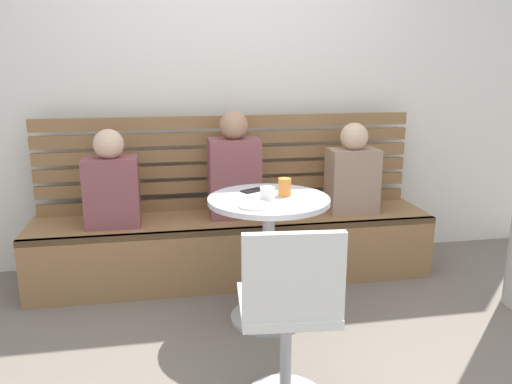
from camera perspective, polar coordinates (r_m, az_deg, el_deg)
ground at (r=2.63m, az=1.50°, el=-19.76°), size 8.00×8.00×0.00m
back_wall at (r=3.80m, az=-3.56°, el=13.93°), size 5.20×0.10×2.90m
booth_bench at (r=3.59m, az=-2.41°, el=-6.14°), size 2.70×0.52×0.44m
booth_backrest at (r=3.67m, az=-3.03°, el=3.35°), size 2.65×0.04×0.67m
cafe_table at (r=2.91m, az=1.40°, el=-4.83°), size 0.68×0.68×0.74m
white_chair at (r=2.19m, az=3.65°, el=-13.19°), size 0.44×0.44×0.85m
person_adult at (r=3.46m, az=-2.42°, el=2.38°), size 0.34×0.22×0.72m
person_child_left at (r=3.40m, az=-15.71°, el=0.86°), size 0.34×0.22×0.63m
person_child_middle at (r=3.64m, az=10.63°, el=2.04°), size 0.34×0.22×0.63m
cup_tumbler_orange at (r=2.88m, az=3.19°, el=0.55°), size 0.07×0.07×0.10m
cup_ceramic_white at (r=2.80m, az=1.26°, el=-0.17°), size 0.08×0.08×0.07m
plate_small at (r=2.67m, az=-0.20°, el=-1.54°), size 0.17×0.17×0.01m
phone_on_table at (r=2.99m, az=-0.32°, el=0.17°), size 0.16×0.13×0.01m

